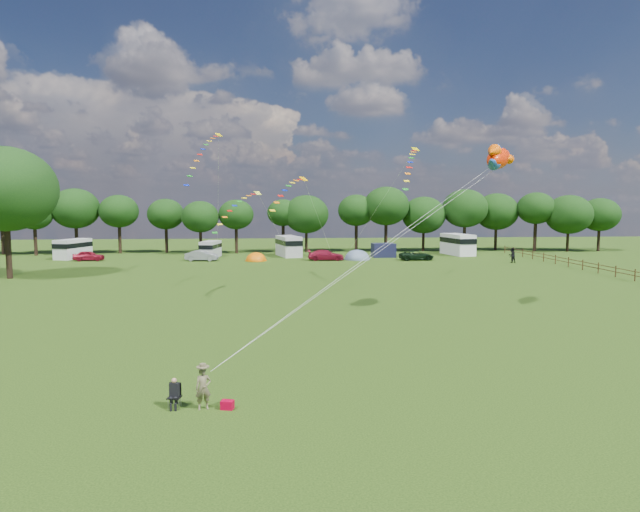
{
  "coord_description": "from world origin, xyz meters",
  "views": [
    {
      "loc": [
        -2.94,
        -28.13,
        7.52
      ],
      "look_at": [
        0.0,
        8.0,
        4.0
      ],
      "focal_mm": 30.0,
      "sensor_mm": 36.0,
      "label": 1
    }
  ],
  "objects": [
    {
      "name": "ground_plane",
      "position": [
        0.0,
        0.0,
        0.0
      ],
      "size": [
        180.0,
        180.0,
        0.0
      ],
      "primitive_type": "plane",
      "color": "black",
      "rests_on": "ground"
    },
    {
      "name": "big_tree",
      "position": [
        -30.0,
        28.0,
        9.02
      ],
      "size": [
        10.0,
        10.0,
        13.28
      ],
      "color": "black",
      "rests_on": "ground"
    },
    {
      "name": "walker_a",
      "position": [
        27.22,
        37.91,
        0.98
      ],
      "size": [
        1.0,
        0.68,
        1.96
      ],
      "primitive_type": "imported",
      "rotation": [
        0.0,
        0.0,
        3.24
      ],
      "color": "black",
      "rests_on": "ground"
    },
    {
      "name": "streamer_kite_b",
      "position": [
        -6.22,
        21.53,
        7.49
      ],
      "size": [
        4.27,
        4.65,
        3.79
      ],
      "rotation": [
        0.0,
        0.0,
        0.7
      ],
      "color": "#FCFF38",
      "rests_on": "ground"
    },
    {
      "name": "walker_b",
      "position": [
        28.08,
        39.81,
        0.8
      ],
      "size": [
        1.12,
        1.0,
        1.6
      ],
      "primitive_type": "imported",
      "rotation": [
        0.0,
        0.0,
        3.77
      ],
      "color": "black",
      "rests_on": "ground"
    },
    {
      "name": "kite_flyer",
      "position": [
        -5.67,
        -8.81,
        0.79
      ],
      "size": [
        0.64,
        0.49,
        1.58
      ],
      "primitive_type": "imported",
      "rotation": [
        0.0,
        0.0,
        0.22
      ],
      "color": "brown",
      "rests_on": "ground"
    },
    {
      "name": "car_d",
      "position": [
        15.86,
        42.23,
        0.64
      ],
      "size": [
        4.74,
        2.21,
        1.28
      ],
      "primitive_type": "imported",
      "rotation": [
        0.0,
        0.0,
        1.59
      ],
      "color": "black",
      "rests_on": "ground"
    },
    {
      "name": "tent_orange",
      "position": [
        -5.71,
        43.06,
        0.02
      ],
      "size": [
        2.86,
        3.13,
        2.24
      ],
      "color": "#E46304",
      "rests_on": "ground"
    },
    {
      "name": "tent_greyblue",
      "position": [
        7.98,
        43.66,
        0.02
      ],
      "size": [
        3.59,
        3.93,
        2.67
      ],
      "color": "slate",
      "rests_on": "ground"
    },
    {
      "name": "car_c",
      "position": [
        3.63,
        42.97,
        0.7
      ],
      "size": [
        4.79,
        2.23,
        1.41
      ],
      "primitive_type": "imported",
      "rotation": [
        0.0,
        0.0,
        1.51
      ],
      "color": "maroon",
      "rests_on": "ground"
    },
    {
      "name": "kite_bag",
      "position": [
        -4.8,
        -8.88,
        0.16
      ],
      "size": [
        0.51,
        0.4,
        0.32
      ],
      "primitive_type": "cube",
      "rotation": [
        0.0,
        0.0,
        -0.23
      ],
      "color": "#A40021",
      "rests_on": "ground"
    },
    {
      "name": "tree_line",
      "position": [
        5.3,
        54.99,
        6.35
      ],
      "size": [
        102.98,
        10.98,
        10.27
      ],
      "color": "black",
      "rests_on": "ground"
    },
    {
      "name": "fence",
      "position": [
        32.0,
        34.5,
        0.7
      ],
      "size": [
        0.12,
        33.12,
        1.2
      ],
      "color": "#472D19",
      "rests_on": "ground"
    },
    {
      "name": "car_b",
      "position": [
        -12.91,
        43.5,
        0.7
      ],
      "size": [
        4.11,
        1.85,
        1.41
      ],
      "primitive_type": "imported",
      "rotation": [
        0.0,
        0.0,
        1.48
      ],
      "color": "gray",
      "rests_on": "ground"
    },
    {
      "name": "awning_navy",
      "position": [
        12.23,
        46.74,
        0.99
      ],
      "size": [
        3.21,
        2.63,
        1.97
      ],
      "primitive_type": "cube",
      "rotation": [
        0.0,
        0.0,
        0.02
      ],
      "color": "#161833",
      "rests_on": "ground"
    },
    {
      "name": "campervan_d",
      "position": [
        23.93,
        49.24,
        1.66
      ],
      "size": [
        3.71,
        6.68,
        3.1
      ],
      "rotation": [
        0.0,
        0.0,
        1.74
      ],
      "color": "silver",
      "rests_on": "ground"
    },
    {
      "name": "campervan_a",
      "position": [
        -31.13,
        48.18,
        1.45
      ],
      "size": [
        3.85,
        5.94,
        2.69
      ],
      "rotation": [
        0.0,
        0.0,
        1.27
      ],
      "color": "silver",
      "rests_on": "ground"
    },
    {
      "name": "camp_chair",
      "position": [
        -6.76,
        -8.56,
        0.68
      ],
      "size": [
        0.53,
        0.53,
        1.14
      ],
      "rotation": [
        0.0,
        0.0,
        -0.18
      ],
      "color": "#99999E",
      "rests_on": "ground"
    },
    {
      "name": "campervan_b",
      "position": [
        -12.31,
        48.26,
        1.24
      ],
      "size": [
        2.75,
        4.99,
        2.31
      ],
      "rotation": [
        0.0,
        0.0,
        1.41
      ],
      "color": "#B8B8BA",
      "rests_on": "ground"
    },
    {
      "name": "streamer_kite_d",
      "position": [
        9.84,
        22.12,
        11.59
      ],
      "size": [
        2.78,
        5.09,
        4.33
      ],
      "rotation": [
        0.0,
        0.0,
        0.43
      ],
      "color": "#CFC905",
      "rests_on": "ground"
    },
    {
      "name": "campervan_c",
      "position": [
        -1.22,
        49.1,
        1.57
      ],
      "size": [
        3.9,
        6.4,
        2.92
      ],
      "rotation": [
        0.0,
        0.0,
        1.81
      ],
      "color": "#B5B5B7",
      "rests_on": "ground"
    },
    {
      "name": "car_a",
      "position": [
        -27.95,
        44.96,
        0.67
      ],
      "size": [
        4.14,
        1.87,
        1.34
      ],
      "primitive_type": "imported",
      "rotation": [
        0.0,
        0.0,
        1.64
      ],
      "color": "#A2152C",
      "rests_on": "ground"
    },
    {
      "name": "fish_kite",
      "position": [
        11.64,
        6.52,
        10.56
      ],
      "size": [
        3.2,
        3.72,
        2.09
      ],
      "rotation": [
        0.0,
        -0.21,
        0.92
      ],
      "color": "#EC2600",
      "rests_on": "ground"
    },
    {
      "name": "streamer_kite_a",
      "position": [
        -10.14,
        28.1,
        13.03
      ],
      "size": [
        3.37,
        5.6,
        5.77
      ],
      "rotation": [
        0.0,
        0.0,
        0.71
      ],
      "color": "#D2B304",
      "rests_on": "ground"
    },
    {
      "name": "streamer_kite_c",
      "position": [
        -1.75,
        14.13,
        8.84
      ],
      "size": [
        3.16,
        4.96,
        2.8
      ],
      "rotation": [
        0.0,
        0.0,
        0.79
      ],
      "color": "#FFAF00",
      "rests_on": "ground"
    }
  ]
}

